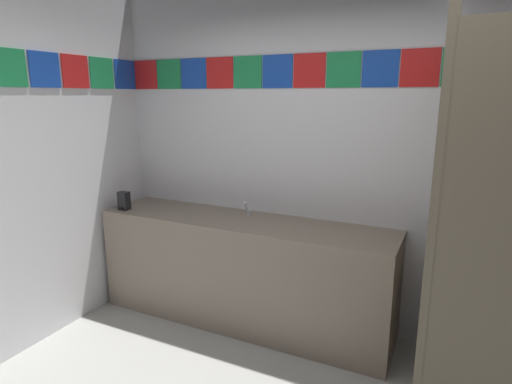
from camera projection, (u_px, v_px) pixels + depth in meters
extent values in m
cube|color=silver|center=(341.00, 152.00, 3.26)|extent=(3.94, 0.08, 2.88)
cube|color=red|center=(146.00, 75.00, 3.86)|extent=(0.25, 0.01, 0.25)
cube|color=#1E8C4C|center=(169.00, 74.00, 3.75)|extent=(0.25, 0.01, 0.25)
cube|color=#1947B7|center=(194.00, 74.00, 3.64)|extent=(0.25, 0.01, 0.25)
cube|color=red|center=(220.00, 73.00, 3.52)|extent=(0.25, 0.01, 0.25)
cube|color=#1E8C4C|center=(248.00, 72.00, 3.41)|extent=(0.25, 0.01, 0.25)
cube|color=#1947B7|center=(277.00, 71.00, 3.30)|extent=(0.25, 0.01, 0.25)
cube|color=red|center=(309.00, 71.00, 3.19)|extent=(0.25, 0.01, 0.25)
cube|color=#1E8C4C|center=(343.00, 70.00, 3.08)|extent=(0.25, 0.01, 0.25)
cube|color=#1947B7|center=(380.00, 69.00, 2.97)|extent=(0.25, 0.01, 0.25)
cube|color=red|center=(420.00, 68.00, 2.85)|extent=(0.25, 0.01, 0.25)
cube|color=#1E8C4C|center=(463.00, 67.00, 2.74)|extent=(0.25, 0.01, 0.25)
cube|color=#1947B7|center=(509.00, 65.00, 2.63)|extent=(0.25, 0.01, 0.25)
cube|color=#1E8C4C|center=(9.00, 67.00, 2.83)|extent=(0.01, 0.25, 0.25)
cube|color=#1947B7|center=(45.00, 70.00, 3.07)|extent=(0.01, 0.25, 0.25)
cube|color=red|center=(75.00, 72.00, 3.31)|extent=(0.01, 0.25, 0.25)
cube|color=#1E8C4C|center=(102.00, 73.00, 3.55)|extent=(0.01, 0.25, 0.25)
cube|color=#1947B7|center=(125.00, 75.00, 3.80)|extent=(0.01, 0.25, 0.25)
cube|color=gray|center=(243.00, 271.00, 3.48)|extent=(2.45, 0.58, 0.89)
cube|color=gray|center=(257.00, 216.00, 3.64)|extent=(2.45, 0.03, 0.08)
cylinder|color=white|center=(241.00, 228.00, 3.37)|extent=(0.34, 0.34, 0.10)
cylinder|color=silver|center=(249.00, 214.00, 3.48)|extent=(0.04, 0.04, 0.05)
cylinder|color=silver|center=(246.00, 207.00, 3.42)|extent=(0.02, 0.06, 0.09)
cube|color=black|center=(124.00, 201.00, 3.68)|extent=(0.09, 0.07, 0.16)
cylinder|color=black|center=(121.00, 209.00, 3.65)|extent=(0.02, 0.02, 0.03)
cube|color=#726651|center=(437.00, 229.00, 2.39)|extent=(0.04, 1.34, 2.25)
cylinder|color=silver|center=(436.00, 248.00, 1.78)|extent=(0.02, 0.02, 0.10)
cylinder|color=white|center=(512.00, 372.00, 2.60)|extent=(0.38, 0.38, 0.40)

